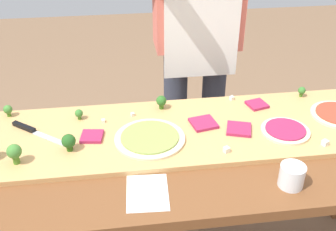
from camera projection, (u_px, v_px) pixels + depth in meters
prep_table at (193, 168)px, 1.53m from camera, size 1.88×0.71×0.76m
cutting_board at (183, 131)px, 1.55m from camera, size 1.53×0.45×0.02m
chefs_knife at (32, 131)px, 1.53m from camera, size 0.23×0.19×0.02m
pizza_whole_pesto_green at (150, 138)px, 1.48m from camera, size 0.26×0.26×0.02m
pizza_whole_beet_magenta at (285, 130)px, 1.53m from camera, size 0.18×0.18×0.02m
pizza_slice_center at (203, 123)px, 1.57m from camera, size 0.11×0.11×0.01m
pizza_slice_far_right at (257, 105)px, 1.69m from camera, size 0.09×0.09×0.01m
pizza_slice_near_right at (239, 129)px, 1.54m from camera, size 0.11×0.11×0.01m
pizza_slice_near_left at (92, 136)px, 1.49m from camera, size 0.09×0.09×0.01m
broccoli_floret_back_right at (161, 101)px, 1.66m from camera, size 0.04×0.04×0.06m
broccoli_floret_back_mid at (14, 152)px, 1.35m from camera, size 0.05×0.05×0.07m
broccoli_floret_back_left at (302, 91)px, 1.75m from camera, size 0.03×0.03×0.05m
broccoli_floret_center_right at (8, 110)px, 1.61m from camera, size 0.04×0.04×0.05m
broccoli_floret_front_right at (79, 114)px, 1.59m from camera, size 0.03×0.03×0.04m
broccoli_floret_front_left at (69, 142)px, 1.41m from camera, size 0.05×0.05×0.06m
cheese_crumble_a at (227, 150)px, 1.42m from camera, size 0.03×0.03×0.02m
cheese_crumble_b at (133, 114)px, 1.63m from camera, size 0.02×0.02×0.01m
cheese_crumble_c at (325, 143)px, 1.45m from camera, size 0.03×0.03×0.02m
cheese_crumble_d at (232, 98)px, 1.74m from camera, size 0.02×0.02×0.02m
cheese_crumble_e at (103, 121)px, 1.58m from camera, size 0.01×0.01×0.01m
flour_cup at (292, 177)px, 1.29m from camera, size 0.08×0.08×0.08m
recipe_note at (147, 193)px, 1.27m from camera, size 0.14×0.18×0.00m
cook_center at (198, 26)px, 1.88m from camera, size 0.54×0.39×1.67m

